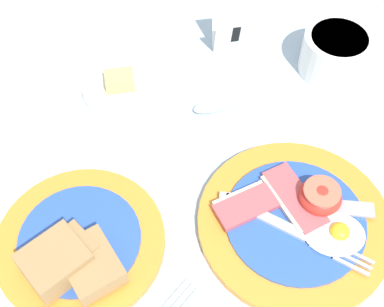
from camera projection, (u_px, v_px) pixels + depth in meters
name	position (u px, v px, depth m)	size (l,w,h in m)	color
ground_plane	(196.00, 229.00, 0.64)	(3.00, 3.00, 0.00)	#A3BCD1
breakfast_plate	(297.00, 219.00, 0.64)	(0.23, 0.23, 0.04)	orange
bread_plate	(77.00, 248.00, 0.61)	(0.20, 0.20, 0.05)	orange
sugar_cup	(335.00, 52.00, 0.77)	(0.10, 0.10, 0.06)	white
butter_dish	(121.00, 87.00, 0.76)	(0.11, 0.11, 0.03)	silver
number_card	(234.00, 30.00, 0.79)	(0.07, 0.06, 0.07)	white
teaspoon_by_saucer	(199.00, 110.00, 0.74)	(0.18, 0.10, 0.01)	silver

